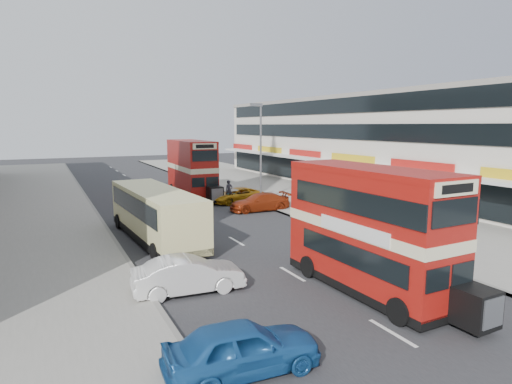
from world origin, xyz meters
TOP-DOWN VIEW (x-y plane):
  - ground at (0.00, 0.00)m, footprint 160.00×160.00m
  - road_surface at (0.00, 20.00)m, footprint 12.00×90.00m
  - pavement_right at (12.00, 20.00)m, footprint 12.00×90.00m
  - pavement_left at (-12.00, 20.00)m, footprint 12.00×90.00m
  - kerb_left at (-6.10, 20.00)m, footprint 0.20×90.00m
  - kerb_right at (6.10, 20.00)m, footprint 0.20×90.00m
  - commercial_row at (19.95, 22.00)m, footprint 9.90×46.20m
  - street_lamp at (6.52, 18.00)m, footprint 1.00×0.20m
  - bus_main at (1.62, -0.96)m, footprint 2.55×8.52m
  - bus_second at (2.48, 23.43)m, footprint 2.62×8.92m
  - coach at (-3.92, 10.28)m, footprint 3.16×10.23m
  - car_left_near at (-5.07, -3.91)m, footprint 4.22×1.90m
  - car_left_front at (-4.65, 2.00)m, footprint 4.37×1.84m
  - car_right_a at (5.07, 15.17)m, footprint 4.70×2.17m
  - car_right_b at (4.92, 19.00)m, footprint 4.70×2.50m
  - car_right_c at (5.30, 33.51)m, footprint 4.46×1.99m
  - pedestrian_near at (8.48, 14.19)m, footprint 0.66×0.49m
  - cyclist at (4.00, 18.53)m, footprint 0.76×1.92m

SIDE VIEW (x-z plane):
  - ground at x=0.00m, z-range 0.00..0.00m
  - road_surface at x=0.00m, z-range 0.00..0.01m
  - pavement_right at x=12.00m, z-range 0.00..0.15m
  - pavement_left at x=-12.00m, z-range 0.00..0.15m
  - kerb_left at x=-6.10m, z-range -0.01..0.15m
  - kerb_right at x=6.10m, z-range -0.01..0.15m
  - car_right_b at x=4.92m, z-range 0.00..1.26m
  - cyclist at x=4.00m, z-range -0.34..1.66m
  - car_right_a at x=5.07m, z-range 0.00..1.33m
  - car_left_front at x=-4.65m, z-range 0.00..1.40m
  - car_left_near at x=-5.07m, z-range 0.00..1.41m
  - car_right_c at x=5.30m, z-range 0.00..1.49m
  - pedestrian_near at x=8.48m, z-range 0.15..1.80m
  - coach at x=-3.92m, z-range 0.24..2.91m
  - bus_main at x=1.62m, z-range 0.12..4.80m
  - bus_second at x=2.48m, z-range 0.13..5.02m
  - commercial_row at x=19.95m, z-range 0.05..9.35m
  - street_lamp at x=6.52m, z-range 0.72..8.85m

